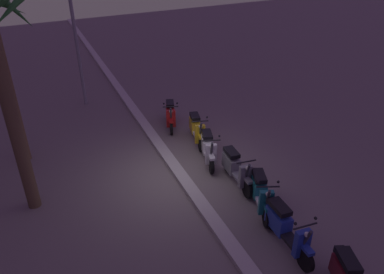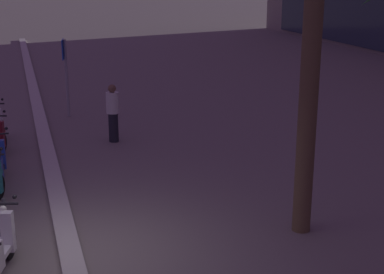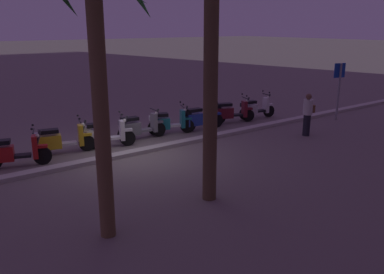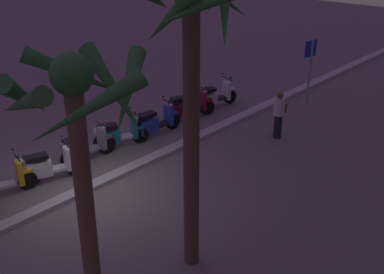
{
  "view_description": "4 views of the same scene",
  "coord_description": "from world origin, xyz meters",
  "px_view_note": "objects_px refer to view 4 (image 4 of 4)",
  "views": [
    {
      "loc": [
        -8.16,
        3.01,
        5.9
      ],
      "look_at": [
        -0.12,
        -0.48,
        1.26
      ],
      "focal_mm": 32.44,
      "sensor_mm": 36.0,
      "label": 1
    },
    {
      "loc": [
        8.51,
        -0.7,
        4.5
      ],
      "look_at": [
        -2.33,
        2.68,
        1.13
      ],
      "focal_mm": 53.67,
      "sensor_mm": 36.0,
      "label": 2
    },
    {
      "loc": [
        5.67,
        10.72,
        3.94
      ],
      "look_at": [
        -0.69,
        2.08,
        0.94
      ],
      "focal_mm": 37.65,
      "sensor_mm": 36.0,
      "label": 3
    },
    {
      "loc": [
        6.79,
        10.25,
        7.42
      ],
      "look_at": [
        -2.31,
        1.59,
        1.34
      ],
      "focal_mm": 49.23,
      "sensor_mm": 36.0,
      "label": 4
    }
  ],
  "objects_px": {
    "scooter_teal_gap_after_mid": "(117,134)",
    "scooter_grey_last_in_row": "(84,147)",
    "pedestrian_strolling_near_curb": "(279,114)",
    "palm_tree_near_sign": "(79,129)",
    "scooter_blue_lead_nearest": "(154,123)",
    "scooter_white_mid_centre": "(214,97)",
    "crossing_sign": "(310,65)",
    "scooter_white_mid_rear": "(48,166)",
    "palm_tree_far_corner": "(191,54)",
    "scooter_maroon_tail_end": "(188,106)"
  },
  "relations": [
    {
      "from": "scooter_maroon_tail_end",
      "to": "crossing_sign",
      "type": "height_order",
      "value": "crossing_sign"
    },
    {
      "from": "scooter_white_mid_centre",
      "to": "palm_tree_near_sign",
      "type": "height_order",
      "value": "palm_tree_near_sign"
    },
    {
      "from": "scooter_white_mid_centre",
      "to": "crossing_sign",
      "type": "distance_m",
      "value": 3.64
    },
    {
      "from": "scooter_blue_lead_nearest",
      "to": "crossing_sign",
      "type": "bearing_deg",
      "value": 160.43
    },
    {
      "from": "scooter_white_mid_rear",
      "to": "palm_tree_near_sign",
      "type": "bearing_deg",
      "value": 65.96
    },
    {
      "from": "crossing_sign",
      "to": "palm_tree_far_corner",
      "type": "relative_size",
      "value": 0.39
    },
    {
      "from": "scooter_blue_lead_nearest",
      "to": "scooter_grey_last_in_row",
      "type": "height_order",
      "value": "scooter_blue_lead_nearest"
    },
    {
      "from": "scooter_grey_last_in_row",
      "to": "pedestrian_strolling_near_curb",
      "type": "bearing_deg",
      "value": 148.98
    },
    {
      "from": "scooter_blue_lead_nearest",
      "to": "scooter_teal_gap_after_mid",
      "type": "xyz_separation_m",
      "value": [
        1.35,
        -0.24,
        -0.02
      ]
    },
    {
      "from": "scooter_teal_gap_after_mid",
      "to": "palm_tree_near_sign",
      "type": "height_order",
      "value": "palm_tree_near_sign"
    },
    {
      "from": "scooter_grey_last_in_row",
      "to": "palm_tree_near_sign",
      "type": "relative_size",
      "value": 0.35
    },
    {
      "from": "palm_tree_near_sign",
      "to": "scooter_white_mid_centre",
      "type": "bearing_deg",
      "value": -149.54
    },
    {
      "from": "scooter_white_mid_centre",
      "to": "scooter_grey_last_in_row",
      "type": "distance_m",
      "value": 5.7
    },
    {
      "from": "scooter_grey_last_in_row",
      "to": "palm_tree_near_sign",
      "type": "height_order",
      "value": "palm_tree_near_sign"
    },
    {
      "from": "scooter_white_mid_rear",
      "to": "crossing_sign",
      "type": "relative_size",
      "value": 0.7
    },
    {
      "from": "scooter_maroon_tail_end",
      "to": "scooter_white_mid_rear",
      "type": "height_order",
      "value": "same"
    },
    {
      "from": "scooter_teal_gap_after_mid",
      "to": "scooter_white_mid_rear",
      "type": "relative_size",
      "value": 0.99
    },
    {
      "from": "palm_tree_far_corner",
      "to": "scooter_teal_gap_after_mid",
      "type": "bearing_deg",
      "value": -113.56
    },
    {
      "from": "scooter_teal_gap_after_mid",
      "to": "pedestrian_strolling_near_curb",
      "type": "xyz_separation_m",
      "value": [
        -4.0,
        3.2,
        0.38
      ]
    },
    {
      "from": "crossing_sign",
      "to": "palm_tree_far_corner",
      "type": "height_order",
      "value": "palm_tree_far_corner"
    },
    {
      "from": "scooter_blue_lead_nearest",
      "to": "palm_tree_near_sign",
      "type": "xyz_separation_m",
      "value": [
        6.36,
        5.39,
        3.64
      ]
    },
    {
      "from": "scooter_white_mid_centre",
      "to": "scooter_blue_lead_nearest",
      "type": "xyz_separation_m",
      "value": [
        3.09,
        0.16,
        0.02
      ]
    },
    {
      "from": "scooter_grey_last_in_row",
      "to": "palm_tree_near_sign",
      "type": "bearing_deg",
      "value": 56.22
    },
    {
      "from": "scooter_teal_gap_after_mid",
      "to": "scooter_white_mid_rear",
      "type": "xyz_separation_m",
      "value": [
        2.61,
        0.25,
        0.02
      ]
    },
    {
      "from": "scooter_teal_gap_after_mid",
      "to": "scooter_grey_last_in_row",
      "type": "xyz_separation_m",
      "value": [
        1.26,
        0.03,
        0.01
      ]
    },
    {
      "from": "scooter_grey_last_in_row",
      "to": "scooter_white_mid_rear",
      "type": "bearing_deg",
      "value": 9.23
    },
    {
      "from": "scooter_maroon_tail_end",
      "to": "palm_tree_near_sign",
      "type": "distance_m",
      "value": 10.5
    },
    {
      "from": "scooter_white_mid_centre",
      "to": "scooter_grey_last_in_row",
      "type": "xyz_separation_m",
      "value": [
        5.7,
        -0.05,
        0.01
      ]
    },
    {
      "from": "scooter_maroon_tail_end",
      "to": "pedestrian_strolling_near_curb",
      "type": "xyz_separation_m",
      "value": [
        -0.9,
        3.15,
        0.37
      ]
    },
    {
      "from": "scooter_teal_gap_after_mid",
      "to": "palm_tree_near_sign",
      "type": "bearing_deg",
      "value": 48.36
    },
    {
      "from": "scooter_grey_last_in_row",
      "to": "scooter_blue_lead_nearest",
      "type": "bearing_deg",
      "value": 175.42
    },
    {
      "from": "scooter_blue_lead_nearest",
      "to": "pedestrian_strolling_near_curb",
      "type": "height_order",
      "value": "pedestrian_strolling_near_curb"
    },
    {
      "from": "scooter_teal_gap_after_mid",
      "to": "crossing_sign",
      "type": "xyz_separation_m",
      "value": [
        -7.13,
        2.3,
        1.06
      ]
    },
    {
      "from": "scooter_teal_gap_after_mid",
      "to": "crossing_sign",
      "type": "relative_size",
      "value": 0.7
    },
    {
      "from": "palm_tree_far_corner",
      "to": "scooter_white_mid_centre",
      "type": "bearing_deg",
      "value": -141.81
    },
    {
      "from": "scooter_maroon_tail_end",
      "to": "scooter_teal_gap_after_mid",
      "type": "xyz_separation_m",
      "value": [
        3.1,
        -0.04,
        -0.01
      ]
    },
    {
      "from": "scooter_grey_last_in_row",
      "to": "scooter_white_mid_rear",
      "type": "distance_m",
      "value": 1.36
    },
    {
      "from": "pedestrian_strolling_near_curb",
      "to": "scooter_grey_last_in_row",
      "type": "bearing_deg",
      "value": -31.02
    },
    {
      "from": "pedestrian_strolling_near_curb",
      "to": "palm_tree_near_sign",
      "type": "bearing_deg",
      "value": 15.13
    },
    {
      "from": "scooter_white_mid_rear",
      "to": "scooter_teal_gap_after_mid",
      "type": "bearing_deg",
      "value": -174.5
    },
    {
      "from": "scooter_teal_gap_after_mid",
      "to": "crossing_sign",
      "type": "bearing_deg",
      "value": 162.15
    },
    {
      "from": "palm_tree_far_corner",
      "to": "crossing_sign",
      "type": "bearing_deg",
      "value": -161.72
    },
    {
      "from": "scooter_grey_last_in_row",
      "to": "crossing_sign",
      "type": "distance_m",
      "value": 8.75
    },
    {
      "from": "scooter_white_mid_centre",
      "to": "scooter_white_mid_rear",
      "type": "xyz_separation_m",
      "value": [
        7.04,
        0.17,
        0.02
      ]
    },
    {
      "from": "scooter_white_mid_centre",
      "to": "crossing_sign",
      "type": "height_order",
      "value": "crossing_sign"
    },
    {
      "from": "palm_tree_near_sign",
      "to": "scooter_white_mid_rear",
      "type": "bearing_deg",
      "value": -114.04
    },
    {
      "from": "scooter_white_mid_centre",
      "to": "palm_tree_far_corner",
      "type": "xyz_separation_m",
      "value": [
        6.8,
        5.35,
        4.19
      ]
    },
    {
      "from": "palm_tree_near_sign",
      "to": "pedestrian_strolling_near_curb",
      "type": "bearing_deg",
      "value": -164.87
    },
    {
      "from": "scooter_maroon_tail_end",
      "to": "palm_tree_far_corner",
      "type": "xyz_separation_m",
      "value": [
        5.47,
        5.39,
        4.18
      ]
    },
    {
      "from": "scooter_blue_lead_nearest",
      "to": "scooter_white_mid_rear",
      "type": "height_order",
      "value": "same"
    }
  ]
}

